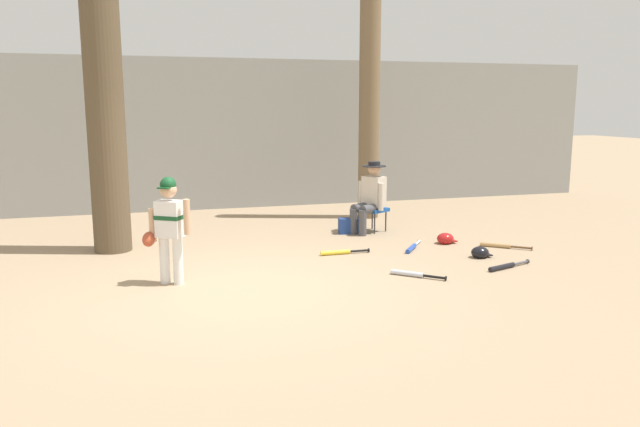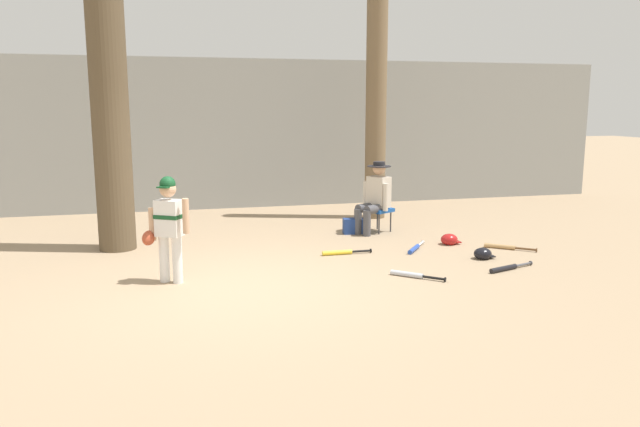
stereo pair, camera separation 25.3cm
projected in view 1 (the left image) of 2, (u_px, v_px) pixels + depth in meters
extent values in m
plane|color=#9E8466|center=(247.00, 289.00, 7.21)|extent=(60.00, 60.00, 0.00)
cube|color=gray|center=(197.00, 135.00, 12.58)|extent=(18.00, 0.36, 3.08)
cylinder|color=brown|center=(101.00, 47.00, 8.61)|extent=(0.54, 0.54, 5.89)
cone|color=brown|center=(114.00, 250.00, 9.13)|extent=(0.76, 0.76, 0.32)
cylinder|color=brown|center=(370.00, 58.00, 11.34)|extent=(0.39, 0.39, 5.99)
cone|color=brown|center=(368.00, 217.00, 11.86)|extent=(0.52, 0.52, 0.23)
cylinder|color=white|center=(178.00, 261.00, 7.36)|extent=(0.12, 0.12, 0.58)
cylinder|color=white|center=(165.00, 260.00, 7.41)|extent=(0.12, 0.12, 0.58)
cube|color=white|center=(170.00, 219.00, 7.30)|extent=(0.36, 0.33, 0.44)
cube|color=#144723|center=(169.00, 217.00, 7.29)|extent=(0.37, 0.34, 0.05)
sphere|color=tan|center=(168.00, 190.00, 7.24)|extent=(0.20, 0.20, 0.20)
sphere|color=#144723|center=(168.00, 185.00, 7.23)|extent=(0.19, 0.19, 0.19)
cube|color=#144723|center=(164.00, 188.00, 7.15)|extent=(0.17, 0.16, 0.02)
cylinder|color=tan|center=(187.00, 217.00, 7.21)|extent=(0.11, 0.11, 0.42)
cylinder|color=tan|center=(152.00, 225.00, 7.33)|extent=(0.11, 0.11, 0.40)
ellipsoid|color=#AD472D|center=(149.00, 239.00, 7.31)|extent=(0.22, 0.25, 0.18)
cube|color=#194C9E|center=(374.00, 210.00, 10.44)|extent=(0.54, 0.54, 0.06)
cylinder|color=#333338|center=(375.00, 223.00, 10.27)|extent=(0.02, 0.02, 0.38)
cylinder|color=#333338|center=(361.00, 220.00, 10.47)|extent=(0.02, 0.02, 0.38)
cylinder|color=#333338|center=(386.00, 220.00, 10.48)|extent=(0.02, 0.02, 0.38)
cylinder|color=#333338|center=(372.00, 218.00, 10.69)|extent=(0.02, 0.02, 0.38)
cylinder|color=#47474C|center=(363.00, 223.00, 10.12)|extent=(0.13, 0.13, 0.43)
cylinder|color=#47474C|center=(354.00, 221.00, 10.26)|extent=(0.13, 0.13, 0.43)
cylinder|color=#47474C|center=(371.00, 209.00, 10.23)|extent=(0.42, 0.33, 0.15)
cylinder|color=#47474C|center=(362.00, 207.00, 10.36)|extent=(0.42, 0.33, 0.15)
cube|color=beige|center=(374.00, 192.00, 10.39)|extent=(0.39, 0.43, 0.52)
cylinder|color=beige|center=(381.00, 197.00, 10.19)|extent=(0.12, 0.12, 0.46)
cylinder|color=beige|center=(361.00, 194.00, 10.50)|extent=(0.12, 0.12, 0.46)
sphere|color=tan|center=(374.00, 168.00, 10.32)|extent=(0.22, 0.22, 0.22)
cylinder|color=#232328|center=(374.00, 166.00, 10.31)|extent=(0.40, 0.40, 0.02)
cylinder|color=#232328|center=(374.00, 164.00, 10.31)|extent=(0.20, 0.20, 0.09)
cube|color=navy|center=(349.00, 226.00, 10.32)|extent=(0.36, 0.22, 0.26)
cylinder|color=black|center=(502.00, 267.00, 8.06)|extent=(0.46, 0.21, 0.07)
cylinder|color=#4C4C51|center=(521.00, 263.00, 8.28)|extent=(0.30, 0.13, 0.03)
cylinder|color=#4C4C51|center=(528.00, 261.00, 8.36)|extent=(0.03, 0.06, 0.06)
cylinder|color=yellow|center=(335.00, 252.00, 8.86)|extent=(0.44, 0.07, 0.07)
cylinder|color=black|center=(359.00, 251.00, 8.96)|extent=(0.29, 0.03, 0.03)
cylinder|color=black|center=(369.00, 250.00, 9.00)|extent=(0.02, 0.06, 0.06)
cylinder|color=#2347AD|center=(411.00, 248.00, 9.11)|extent=(0.33, 0.39, 0.07)
cylinder|color=silver|center=(417.00, 243.00, 9.45)|extent=(0.21, 0.26, 0.03)
cylinder|color=silver|center=(419.00, 241.00, 9.59)|extent=(0.05, 0.05, 0.06)
cylinder|color=tan|center=(495.00, 245.00, 9.33)|extent=(0.39, 0.34, 0.07)
cylinder|color=brown|center=(521.00, 247.00, 9.18)|extent=(0.25, 0.22, 0.03)
cylinder|color=brown|center=(532.00, 248.00, 9.12)|extent=(0.05, 0.05, 0.06)
cylinder|color=#B7BCC6|center=(407.00, 273.00, 7.76)|extent=(0.36, 0.34, 0.07)
cylinder|color=black|center=(435.00, 277.00, 7.60)|extent=(0.23, 0.22, 0.03)
cylinder|color=black|center=(446.00, 278.00, 7.54)|extent=(0.05, 0.05, 0.06)
ellipsoid|color=#A81919|center=(445.00, 239.00, 9.57)|extent=(0.27, 0.24, 0.18)
cube|color=#A81919|center=(452.00, 241.00, 9.61)|extent=(0.11, 0.13, 0.02)
ellipsoid|color=black|center=(480.00, 252.00, 8.69)|extent=(0.25, 0.23, 0.17)
cube|color=black|center=(487.00, 255.00, 8.73)|extent=(0.10, 0.13, 0.02)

